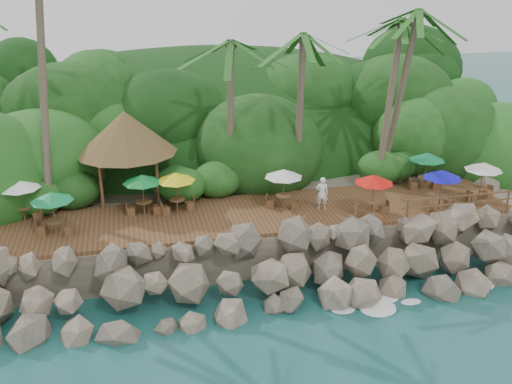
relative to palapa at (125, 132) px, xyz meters
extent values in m
plane|color=#19514F|center=(6.05, -9.79, -5.79)|extent=(140.00, 140.00, 0.00)
cube|color=gray|center=(6.05, 6.21, -4.74)|extent=(32.00, 25.20, 2.10)
ellipsoid|color=#143811|center=(6.05, 13.71, -5.79)|extent=(44.80, 28.00, 15.40)
cube|color=brown|center=(6.05, -3.79, -3.59)|extent=(26.00, 5.00, 0.20)
ellipsoid|color=white|center=(-2.95, -9.49, -5.76)|extent=(1.20, 0.80, 0.06)
ellipsoid|color=white|center=(0.05, -9.49, -5.76)|extent=(1.20, 0.80, 0.06)
ellipsoid|color=white|center=(3.05, -9.49, -5.76)|extent=(1.20, 0.80, 0.06)
ellipsoid|color=white|center=(6.05, -9.49, -5.76)|extent=(1.20, 0.80, 0.06)
ellipsoid|color=white|center=(9.05, -9.49, -5.76)|extent=(1.20, 0.80, 0.06)
ellipsoid|color=white|center=(12.05, -9.49, -5.76)|extent=(1.20, 0.80, 0.06)
ellipsoid|color=white|center=(15.05, -9.49, -5.76)|extent=(1.20, 0.80, 0.06)
cylinder|color=brown|center=(-3.63, -0.67, 2.57)|extent=(1.13, 2.86, 11.93)
cylinder|color=brown|center=(5.44, -0.46, 0.49)|extent=(0.64, 0.63, 7.97)
ellipsoid|color=#23601E|center=(5.44, -0.46, 4.47)|extent=(6.00, 6.00, 2.40)
cylinder|color=brown|center=(8.97, -1.25, 0.69)|extent=(0.48, 1.12, 8.35)
ellipsoid|color=#23601E|center=(8.97, -1.25, 4.86)|extent=(6.00, 6.00, 2.40)
cylinder|color=brown|center=(14.04, -1.16, 0.98)|extent=(1.63, 1.48, 8.87)
ellipsoid|color=#23601E|center=(14.04, -1.16, 5.44)|extent=(6.00, 6.00, 2.40)
cylinder|color=brown|center=(14.71, -0.95, 1.22)|extent=(1.23, 1.61, 9.37)
ellipsoid|color=#23601E|center=(14.71, -0.95, 5.93)|extent=(6.00, 6.00, 2.40)
cylinder|color=brown|center=(-1.40, -1.40, -2.29)|extent=(0.16, 0.16, 2.40)
cylinder|color=brown|center=(1.40, -1.40, -2.29)|extent=(0.16, 0.16, 2.40)
cylinder|color=brown|center=(-1.40, 1.40, -2.29)|extent=(0.16, 0.16, 2.40)
cylinder|color=brown|center=(1.40, 1.40, -2.29)|extent=(0.16, 0.16, 2.40)
cone|color=brown|center=(0.00, 0.00, 0.01)|extent=(5.24, 5.24, 2.20)
cylinder|color=brown|center=(17.85, -4.77, -3.15)|extent=(0.07, 0.07, 0.68)
cylinder|color=brown|center=(17.85, -4.77, -2.80)|extent=(0.77, 0.77, 0.05)
cylinder|color=brown|center=(17.85, -4.77, -2.48)|extent=(0.05, 0.05, 2.02)
cone|color=silver|center=(17.85, -4.77, -1.61)|extent=(1.93, 1.93, 0.41)
cube|color=brown|center=(17.25, -4.99, -3.28)|extent=(0.49, 0.49, 0.42)
cube|color=brown|center=(18.46, -4.56, -3.28)|extent=(0.49, 0.49, 0.42)
cylinder|color=brown|center=(15.84, -2.62, -3.15)|extent=(0.07, 0.07, 0.68)
cylinder|color=brown|center=(15.84, -2.62, -2.80)|extent=(0.77, 0.77, 0.05)
cylinder|color=brown|center=(15.84, -2.62, -2.48)|extent=(0.05, 0.05, 2.02)
cone|color=#0C733E|center=(15.84, -2.62, -1.61)|extent=(1.93, 1.93, 0.41)
cube|color=brown|center=(15.20, -2.56, -3.28)|extent=(0.42, 0.42, 0.42)
cube|color=brown|center=(16.48, -2.69, -3.28)|extent=(0.42, 0.42, 0.42)
cylinder|color=brown|center=(11.57, -5.30, -3.15)|extent=(0.07, 0.07, 0.68)
cylinder|color=brown|center=(11.57, -5.30, -2.80)|extent=(0.77, 0.77, 0.05)
cylinder|color=brown|center=(11.57, -5.30, -2.48)|extent=(0.05, 0.05, 2.02)
cone|color=red|center=(11.57, -5.30, -1.61)|extent=(1.93, 1.93, 0.41)
cube|color=brown|center=(10.93, -5.31, -3.28)|extent=(0.39, 0.39, 0.42)
cube|color=brown|center=(12.22, -5.30, -3.28)|extent=(0.39, 0.39, 0.42)
cylinder|color=brown|center=(-3.41, -4.26, -3.15)|extent=(0.07, 0.07, 0.68)
cylinder|color=brown|center=(-3.41, -4.26, -2.80)|extent=(0.77, 0.77, 0.05)
cylinder|color=brown|center=(-3.41, -4.26, -2.48)|extent=(0.05, 0.05, 2.02)
cone|color=#0D7C3E|center=(-3.41, -4.26, -1.61)|extent=(1.93, 1.93, 0.41)
cube|color=brown|center=(-4.03, -4.09, -3.28)|extent=(0.47, 0.47, 0.42)
cube|color=brown|center=(-2.80, -4.43, -3.28)|extent=(0.47, 0.47, 0.42)
cylinder|color=brown|center=(15.17, -5.39, -3.15)|extent=(0.07, 0.07, 0.68)
cylinder|color=brown|center=(15.17, -5.39, -2.80)|extent=(0.77, 0.77, 0.05)
cylinder|color=brown|center=(15.17, -5.39, -2.48)|extent=(0.05, 0.05, 2.02)
cone|color=#0E0DB5|center=(15.17, -5.39, -1.61)|extent=(1.93, 1.93, 0.41)
cube|color=brown|center=(14.54, -5.53, -3.28)|extent=(0.46, 0.46, 0.42)
cube|color=brown|center=(15.79, -5.25, -3.28)|extent=(0.46, 0.46, 0.42)
cylinder|color=brown|center=(7.52, -3.53, -3.15)|extent=(0.07, 0.07, 0.68)
cylinder|color=brown|center=(7.52, -3.53, -2.80)|extent=(0.77, 0.77, 0.05)
cylinder|color=brown|center=(7.52, -3.53, -2.48)|extent=(0.05, 0.05, 2.02)
cone|color=silver|center=(7.52, -3.53, -1.61)|extent=(1.93, 1.93, 0.41)
cube|color=brown|center=(6.93, -3.28, -3.28)|extent=(0.50, 0.50, 0.42)
cube|color=brown|center=(8.11, -3.78, -3.28)|extent=(0.50, 0.50, 0.42)
cylinder|color=brown|center=(-5.06, -2.28, -3.15)|extent=(0.07, 0.07, 0.68)
cylinder|color=brown|center=(-5.06, -2.28, -2.80)|extent=(0.77, 0.77, 0.05)
cylinder|color=brown|center=(-5.06, -2.28, -2.48)|extent=(0.05, 0.05, 2.02)
cone|color=white|center=(-5.06, -2.28, -1.61)|extent=(1.93, 1.93, 0.41)
cube|color=brown|center=(-5.70, -2.19, -3.28)|extent=(0.44, 0.44, 0.42)
cube|color=brown|center=(-4.42, -2.37, -3.28)|extent=(0.44, 0.44, 0.42)
cylinder|color=brown|center=(0.62, -2.79, -3.15)|extent=(0.07, 0.07, 0.68)
cylinder|color=brown|center=(0.62, -2.79, -2.80)|extent=(0.77, 0.77, 0.05)
cylinder|color=brown|center=(0.62, -2.79, -2.48)|extent=(0.05, 0.05, 2.02)
cone|color=#0D752C|center=(0.62, -2.79, -1.61)|extent=(1.93, 1.93, 0.41)
cube|color=brown|center=(-0.02, -2.73, -3.28)|extent=(0.42, 0.42, 0.42)
cube|color=brown|center=(1.26, -2.86, -3.28)|extent=(0.42, 0.42, 0.42)
cylinder|color=brown|center=(2.24, -2.88, -3.15)|extent=(0.07, 0.07, 0.68)
cylinder|color=brown|center=(2.24, -2.88, -2.80)|extent=(0.77, 0.77, 0.05)
cylinder|color=brown|center=(2.24, -2.88, -2.48)|extent=(0.05, 0.05, 2.02)
cone|color=yellow|center=(2.24, -2.88, -1.61)|extent=(1.93, 1.93, 0.41)
cube|color=brown|center=(1.62, -3.05, -3.28)|extent=(0.48, 0.48, 0.42)
cube|color=brown|center=(2.85, -2.70, -3.28)|extent=(0.48, 0.48, 0.42)
cylinder|color=brown|center=(13.05, -6.14, -2.99)|extent=(0.10, 0.10, 1.00)
cylinder|color=brown|center=(14.15, -6.14, -2.99)|extent=(0.10, 0.10, 1.00)
cylinder|color=brown|center=(15.25, -6.14, -2.99)|extent=(0.10, 0.10, 1.00)
cylinder|color=brown|center=(16.35, -6.14, -2.99)|extent=(0.10, 0.10, 1.00)
cylinder|color=brown|center=(17.45, -6.14, -2.99)|extent=(0.10, 0.10, 1.00)
cylinder|color=brown|center=(18.55, -6.14, -2.99)|extent=(0.10, 0.10, 1.00)
cube|color=brown|center=(16.90, -6.14, -2.54)|extent=(8.30, 0.06, 0.06)
cube|color=brown|center=(16.90, -6.14, -2.94)|extent=(8.30, 0.06, 0.06)
imported|color=white|center=(9.38, -4.10, -2.63)|extent=(0.73, 0.59, 1.72)
camera|label=1|loc=(0.28, -29.37, 7.92)|focal=40.18mm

